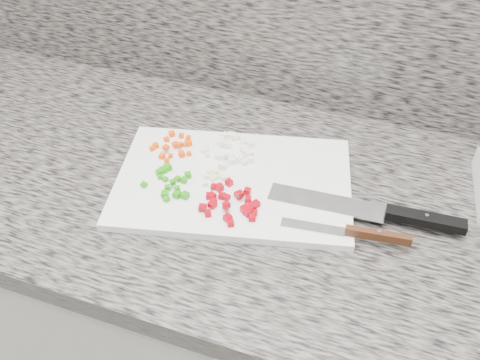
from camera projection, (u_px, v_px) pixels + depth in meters
The scene contains 10 objects.
cabinet at pixel (257, 335), 1.28m from camera, with size 3.92×0.62×0.86m, color beige.
countertop at pixel (262, 198), 0.98m from camera, with size 3.96×0.64×0.04m, color #605C55.
cutting_board at pixel (233, 182), 0.97m from camera, with size 0.42×0.28×0.01m, color white.
carrot_pile at pixel (175, 145), 1.03m from camera, with size 0.08×0.09×0.02m.
onion_pile at pixel (232, 150), 1.02m from camera, with size 0.10×0.11×0.01m.
green_pepper_pile at pixel (171, 182), 0.95m from camera, with size 0.09×0.09×0.02m.
red_pepper_pile at pixel (232, 203), 0.91m from camera, with size 0.10×0.11×0.02m.
garlic_pile at pixel (216, 179), 0.96m from camera, with size 0.05×0.05×0.01m.
chef_knife at pixel (390, 213), 0.89m from camera, with size 0.33×0.06×0.02m.
paring_knife at pixel (361, 233), 0.86m from camera, with size 0.21×0.04×0.02m.
Camera 1 is at (0.21, 0.75, 1.55)m, focal length 40.00 mm.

